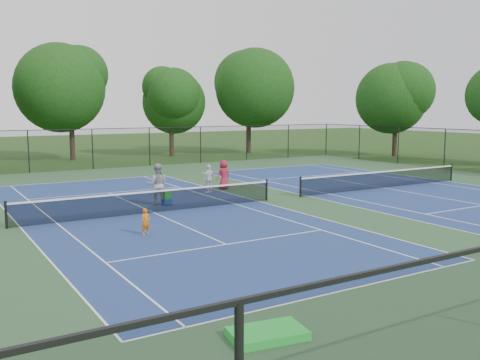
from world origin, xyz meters
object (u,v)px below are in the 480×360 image
tree_back_c (171,98)px  ball_hopper (167,194)px  ball_crate (167,202)px  bystander_a (209,179)px  tree_back_b (70,84)px  bystander_c (224,175)px  tree_side_e (396,94)px  child_player (146,222)px  instructor (157,184)px  tree_back_d (249,85)px

tree_back_c → ball_hopper: tree_back_c is taller
tree_back_c → ball_crate: bearing=-114.5°
bystander_a → ball_hopper: size_ratio=3.65×
tree_back_b → bystander_c: tree_back_b is taller
tree_side_e → bystander_c: size_ratio=5.36×
bystander_a → ball_crate: bearing=8.2°
child_player → bystander_a: size_ratio=0.64×
bystander_a → bystander_c: 1.45m
bystander_a → ball_crate: size_ratio=3.75×
tree_back_c → bystander_a: tree_back_c is taller
tree_back_c → child_player: bearing=-115.7°
tree_back_c → ball_hopper: (-10.77, -23.60, -4.95)m
tree_side_e → bystander_c: (-24.01, -9.65, -4.98)m
child_player → bystander_c: size_ratio=0.59×
instructor → bystander_c: size_ratio=1.19×
tree_back_c → tree_back_d: 8.17m
tree_side_e → ball_crate: bearing=-156.4°
ball_crate → ball_hopper: 0.37m
tree_side_e → child_player: (-31.79, -17.69, -5.32)m
tree_back_d → ball_crate: bearing=-129.7°
tree_back_d → child_player: (-21.79, -27.69, -6.34)m
child_player → instructor: instructor is taller
bystander_c → ball_hopper: size_ratio=3.93×
child_player → bystander_a: bearing=36.8°
child_player → ball_hopper: bearing=47.4°
tree_back_b → tree_side_e: (27.00, -12.00, -0.79)m
child_player → instructor: size_ratio=0.50×
tree_back_c → bystander_c: size_ratio=5.07×
child_player → bystander_a: bystander_a is taller
instructor → ball_hopper: instructor is taller
child_player → ball_hopper: 5.91m
tree_back_c → tree_back_b: bearing=173.7°
tree_back_d → instructor: bearing=-130.6°
bystander_c → ball_crate: (-4.76, -2.94, -0.67)m
tree_back_b → bystander_a: 23.12m
tree_back_b → ball_hopper: bearing=-94.1°
tree_back_d → child_player: bearing=-128.2°
tree_side_e → ball_crate: size_ratio=21.66×
ball_hopper → tree_side_e: bearing=23.6°
tree_back_b → instructor: (-2.10, -24.30, -5.61)m
child_player → tree_back_b: bearing=68.9°
bystander_a → tree_back_c: bearing=-134.1°
tree_back_c → bystander_c: (-6.01, -20.65, -4.65)m
bystander_c → child_player: bearing=38.8°
instructor → tree_back_c: bearing=-90.8°
tree_back_c → bystander_a: size_ratio=5.46×
bystander_a → ball_crate: 4.20m
tree_side_e → instructor: tree_side_e is taller
tree_back_b → instructor: tree_back_b is taller
ball_crate → tree_side_e: bearing=23.6°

